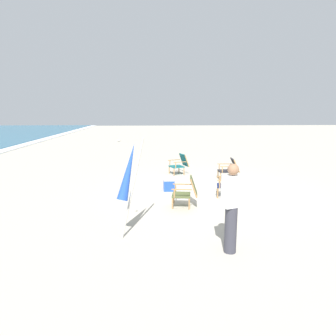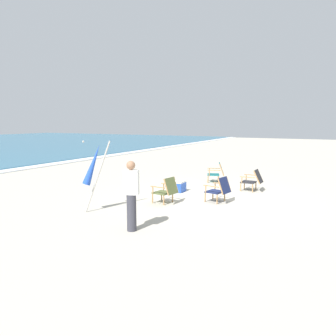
{
  "view_description": "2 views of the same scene",
  "coord_description": "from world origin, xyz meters",
  "px_view_note": "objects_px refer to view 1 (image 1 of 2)",
  "views": [
    {
      "loc": [
        -9.26,
        1.85,
        2.54
      ],
      "look_at": [
        -0.04,
        1.34,
        0.74
      ],
      "focal_mm": 32.0,
      "sensor_mm": 36.0,
      "label": 1
    },
    {
      "loc": [
        -10.37,
        -3.67,
        2.51
      ],
      "look_at": [
        0.79,
        2.14,
        0.71
      ],
      "focal_mm": 35.0,
      "sensor_mm": 36.0,
      "label": 2
    }
  ],
  "objects_px": {
    "beach_chair_far_center": "(230,182)",
    "cooler_box": "(169,184)",
    "beach_chair_front_left": "(230,168)",
    "umbrella_furled_blue": "(129,173)",
    "beach_chair_front_right": "(187,191)",
    "beach_chair_mid_center": "(180,163)",
    "person_near_chairs": "(232,208)"
  },
  "relations": [
    {
      "from": "beach_chair_far_center",
      "to": "cooler_box",
      "type": "xyz_separation_m",
      "value": [
        0.84,
        1.78,
        -0.23
      ]
    },
    {
      "from": "beach_chair_front_left",
      "to": "cooler_box",
      "type": "relative_size",
      "value": 1.63
    },
    {
      "from": "beach_chair_front_left",
      "to": "beach_chair_far_center",
      "type": "bearing_deg",
      "value": 165.97
    },
    {
      "from": "beach_chair_far_center",
      "to": "umbrella_furled_blue",
      "type": "xyz_separation_m",
      "value": [
        -2.6,
        2.79,
        0.88
      ]
    },
    {
      "from": "beach_chair_front_right",
      "to": "beach_chair_far_center",
      "type": "xyz_separation_m",
      "value": [
        0.87,
        -1.4,
        -0.0
      ]
    },
    {
      "from": "beach_chair_front_right",
      "to": "beach_chair_far_center",
      "type": "height_order",
      "value": "beach_chair_front_right"
    },
    {
      "from": "beach_chair_front_right",
      "to": "beach_chair_mid_center",
      "type": "height_order",
      "value": "beach_chair_front_right"
    },
    {
      "from": "beach_chair_mid_center",
      "to": "beach_chair_far_center",
      "type": "relative_size",
      "value": 1.03
    },
    {
      "from": "umbrella_furled_blue",
      "to": "cooler_box",
      "type": "xyz_separation_m",
      "value": [
        3.43,
        -1.01,
        -1.11
      ]
    },
    {
      "from": "umbrella_furled_blue",
      "to": "cooler_box",
      "type": "relative_size",
      "value": 4.09
    },
    {
      "from": "beach_chair_front_right",
      "to": "beach_chair_mid_center",
      "type": "relative_size",
      "value": 0.98
    },
    {
      "from": "beach_chair_front_right",
      "to": "person_near_chairs",
      "type": "xyz_separation_m",
      "value": [
        -2.63,
        -0.48,
        0.41
      ]
    },
    {
      "from": "beach_chair_mid_center",
      "to": "person_near_chairs",
      "type": "distance_m",
      "value": 6.75
    },
    {
      "from": "beach_chair_far_center",
      "to": "person_near_chairs",
      "type": "distance_m",
      "value": 3.65
    },
    {
      "from": "umbrella_furled_blue",
      "to": "person_near_chairs",
      "type": "xyz_separation_m",
      "value": [
        -0.91,
        -1.87,
        -0.47
      ]
    },
    {
      "from": "beach_chair_front_left",
      "to": "cooler_box",
      "type": "xyz_separation_m",
      "value": [
        -1.33,
        2.32,
        -0.22
      ]
    },
    {
      "from": "beach_chair_far_center",
      "to": "beach_chair_front_left",
      "type": "bearing_deg",
      "value": -14.03
    },
    {
      "from": "beach_chair_front_left",
      "to": "beach_chair_mid_center",
      "type": "relative_size",
      "value": 0.95
    },
    {
      "from": "umbrella_furled_blue",
      "to": "person_near_chairs",
      "type": "bearing_deg",
      "value": -115.91
    },
    {
      "from": "beach_chair_front_left",
      "to": "umbrella_furled_blue",
      "type": "xyz_separation_m",
      "value": [
        -4.76,
        3.33,
        0.88
      ]
    },
    {
      "from": "beach_chair_far_center",
      "to": "cooler_box",
      "type": "relative_size",
      "value": 1.66
    },
    {
      "from": "person_near_chairs",
      "to": "cooler_box",
      "type": "distance_m",
      "value": 4.47
    },
    {
      "from": "beach_chair_front_right",
      "to": "beach_chair_mid_center",
      "type": "bearing_deg",
      "value": -2.91
    },
    {
      "from": "beach_chair_far_center",
      "to": "cooler_box",
      "type": "distance_m",
      "value": 1.98
    },
    {
      "from": "cooler_box",
      "to": "umbrella_furled_blue",
      "type": "bearing_deg",
      "value": 163.61
    },
    {
      "from": "beach_chair_front_right",
      "to": "cooler_box",
      "type": "distance_m",
      "value": 1.77
    },
    {
      "from": "beach_chair_far_center",
      "to": "umbrella_furled_blue",
      "type": "distance_m",
      "value": 3.91
    },
    {
      "from": "cooler_box",
      "to": "person_near_chairs",
      "type": "bearing_deg",
      "value": -168.85
    },
    {
      "from": "beach_chair_front_right",
      "to": "person_near_chairs",
      "type": "distance_m",
      "value": 2.7
    },
    {
      "from": "person_near_chairs",
      "to": "beach_chair_front_right",
      "type": "bearing_deg",
      "value": 10.3
    },
    {
      "from": "beach_chair_front_left",
      "to": "beach_chair_mid_center",
      "type": "distance_m",
      "value": 2.03
    },
    {
      "from": "beach_chair_front_right",
      "to": "person_near_chairs",
      "type": "relative_size",
      "value": 0.5
    }
  ]
}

